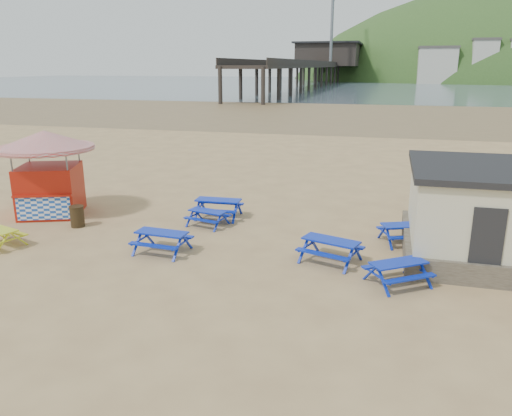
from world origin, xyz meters
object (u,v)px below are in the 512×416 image
(picnic_table_blue_a, at_px, (208,218))
(litter_bin, at_px, (77,216))
(ice_cream_kiosk, at_px, (47,162))
(picnic_table_blue_b, at_px, (218,208))

(picnic_table_blue_a, xyz_separation_m, litter_bin, (-5.05, -1.46, 0.12))
(picnic_table_blue_a, height_order, ice_cream_kiosk, ice_cream_kiosk)
(picnic_table_blue_a, distance_m, picnic_table_blue_b, 1.20)
(litter_bin, bearing_deg, ice_cream_kiosk, 148.72)
(picnic_table_blue_b, bearing_deg, litter_bin, -155.00)
(ice_cream_kiosk, distance_m, litter_bin, 3.09)
(picnic_table_blue_b, relative_size, litter_bin, 2.29)
(picnic_table_blue_a, bearing_deg, picnic_table_blue_b, 100.51)
(picnic_table_blue_b, relative_size, ice_cream_kiosk, 0.37)
(picnic_table_blue_b, xyz_separation_m, litter_bin, (-5.10, -2.66, 0.04))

